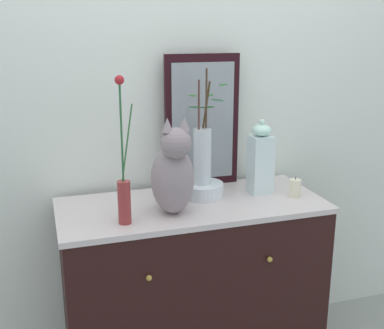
{
  "coord_description": "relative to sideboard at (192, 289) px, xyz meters",
  "views": [
    {
      "loc": [
        -0.63,
        -1.97,
        1.64
      ],
      "look_at": [
        0.0,
        0.0,
        1.05
      ],
      "focal_mm": 45.76,
      "sensor_mm": 36.0,
      "label": 1
    }
  ],
  "objects": [
    {
      "name": "sideboard",
      "position": [
        0.0,
        0.0,
        0.0
      ],
      "size": [
        1.2,
        0.54,
        0.87
      ],
      "color": "black",
      "rests_on": "ground_plane"
    },
    {
      "name": "cat_sitting",
      "position": [
        -0.11,
        -0.09,
        0.61
      ],
      "size": [
        0.18,
        0.36,
        0.42
      ],
      "color": "gray",
      "rests_on": "sideboard"
    },
    {
      "name": "candle_pillar",
      "position": [
        0.48,
        -0.06,
        0.48
      ],
      "size": [
        0.05,
        0.05,
        0.09
      ],
      "color": "#EEE6C1",
      "rests_on": "sideboard"
    },
    {
      "name": "jar_lidded_porcelain",
      "position": [
        0.35,
        0.04,
        0.6
      ],
      "size": [
        0.1,
        0.1,
        0.35
      ],
      "color": "white",
      "rests_on": "sideboard"
    },
    {
      "name": "vase_glass_clear",
      "position": [
        0.07,
        0.07,
        0.65
      ],
      "size": [
        0.19,
        0.15,
        0.53
      ],
      "color": "silver",
      "rests_on": "bowl_porcelain"
    },
    {
      "name": "mirror_leaning",
      "position": [
        0.13,
        0.24,
        0.76
      ],
      "size": [
        0.37,
        0.03,
        0.64
      ],
      "color": "black",
      "rests_on": "sideboard"
    },
    {
      "name": "bowl_porcelain",
      "position": [
        0.07,
        0.07,
        0.47
      ],
      "size": [
        0.2,
        0.2,
        0.06
      ],
      "primitive_type": "cylinder",
      "color": "white",
      "rests_on": "sideboard"
    },
    {
      "name": "vase_slim_green",
      "position": [
        -0.33,
        -0.14,
        0.58
      ],
      "size": [
        0.07,
        0.05,
        0.59
      ],
      "color": "maroon",
      "rests_on": "sideboard"
    },
    {
      "name": "wall_back",
      "position": [
        0.0,
        0.34,
        0.86
      ],
      "size": [
        4.4,
        0.08,
        2.6
      ],
      "primitive_type": "cube",
      "color": "silver",
      "rests_on": "ground_plane"
    }
  ]
}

